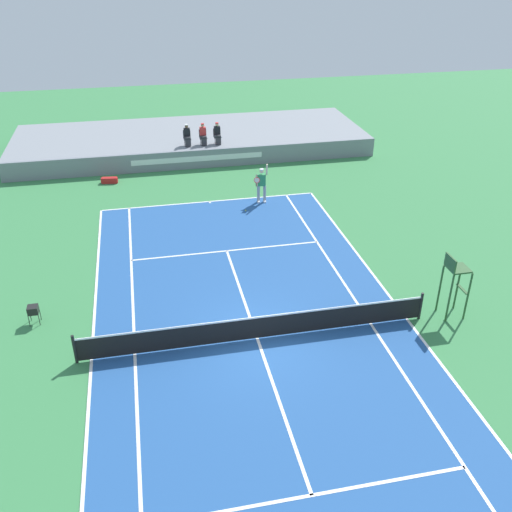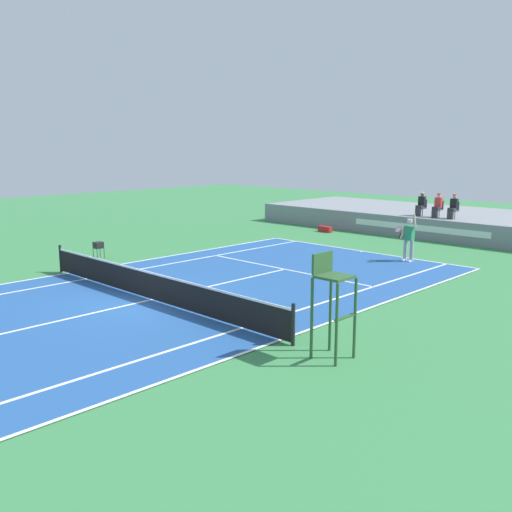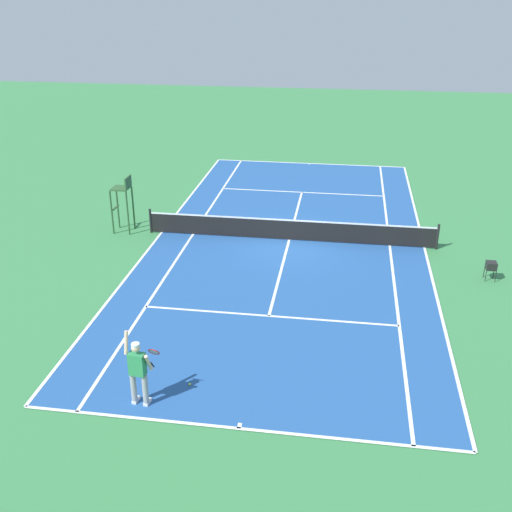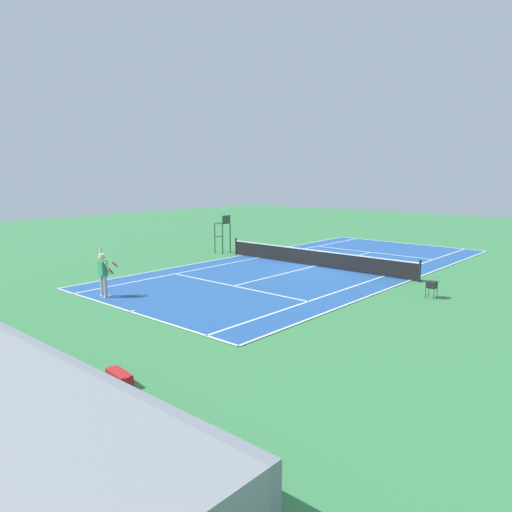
% 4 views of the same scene
% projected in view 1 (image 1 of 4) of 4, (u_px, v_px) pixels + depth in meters
% --- Properties ---
extents(ground_plane, '(80.00, 80.00, 0.00)m').
position_uv_depth(ground_plane, '(257.00, 339.00, 19.41)').
color(ground_plane, '#387F47').
extents(court, '(11.08, 23.88, 0.03)m').
position_uv_depth(court, '(257.00, 339.00, 19.40)').
color(court, '#235193').
rests_on(court, ground).
extents(net, '(11.98, 0.10, 1.07)m').
position_uv_depth(net, '(257.00, 327.00, 19.16)').
color(net, black).
rests_on(net, ground).
extents(barrier_wall, '(22.11, 0.25, 1.12)m').
position_uv_depth(barrier_wall, '(197.00, 159.00, 33.70)').
color(barrier_wall, gray).
rests_on(barrier_wall, ground).
extents(bleacher_platform, '(22.11, 7.42, 1.12)m').
position_uv_depth(bleacher_platform, '(190.00, 140.00, 36.97)').
color(bleacher_platform, gray).
rests_on(bleacher_platform, ground).
extents(spectator_seated_0, '(0.44, 0.60, 1.26)m').
position_uv_depth(spectator_seated_0, '(187.00, 136.00, 33.85)').
color(spectator_seated_0, '#474C56').
rests_on(spectator_seated_0, bleacher_platform).
extents(spectator_seated_1, '(0.44, 0.60, 1.26)m').
position_uv_depth(spectator_seated_1, '(203.00, 135.00, 34.02)').
color(spectator_seated_1, '#474C56').
rests_on(spectator_seated_1, bleacher_platform).
extents(spectator_seated_2, '(0.44, 0.60, 1.26)m').
position_uv_depth(spectator_seated_2, '(217.00, 134.00, 34.17)').
color(spectator_seated_2, '#474C56').
rests_on(spectator_seated_2, bleacher_platform).
extents(tennis_player, '(0.80, 0.62, 2.08)m').
position_uv_depth(tennis_player, '(261.00, 184.00, 29.07)').
color(tennis_player, '#9E9EA3').
rests_on(tennis_player, ground).
extents(tennis_ball, '(0.07, 0.07, 0.07)m').
position_uv_depth(tennis_ball, '(246.00, 211.00, 28.54)').
color(tennis_ball, '#D1E533').
rests_on(tennis_ball, ground).
extents(umpire_chair, '(0.77, 0.77, 2.44)m').
position_uv_depth(umpire_chair, '(455.00, 278.00, 19.93)').
color(umpire_chair, '#2D562D').
rests_on(umpire_chair, ground).
extents(equipment_bag, '(0.93, 0.43, 0.32)m').
position_uv_depth(equipment_bag, '(109.00, 180.00, 31.80)').
color(equipment_bag, red).
rests_on(equipment_bag, ground).
extents(ball_hopper, '(0.36, 0.36, 0.70)m').
position_uv_depth(ball_hopper, '(33.00, 309.00, 19.96)').
color(ball_hopper, black).
rests_on(ball_hopper, ground).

